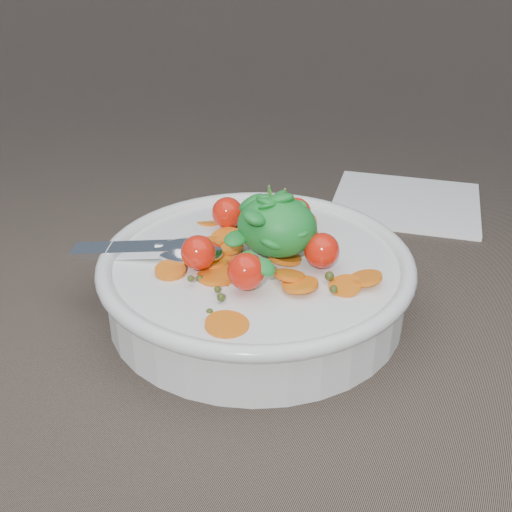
% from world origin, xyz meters
% --- Properties ---
extents(ground, '(6.00, 6.00, 0.00)m').
position_xyz_m(ground, '(0.00, 0.00, 0.00)').
color(ground, brown).
rests_on(ground, ground).
extents(bowl, '(0.30, 0.28, 0.12)m').
position_xyz_m(bowl, '(-0.02, -0.03, 0.03)').
color(bowl, white).
rests_on(bowl, ground).
extents(napkin, '(0.19, 0.18, 0.01)m').
position_xyz_m(napkin, '(0.05, 0.26, 0.00)').
color(napkin, white).
rests_on(napkin, ground).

